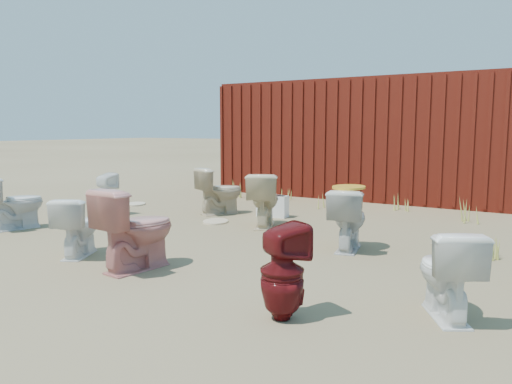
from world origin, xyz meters
The scene contains 21 objects.
ground centered at (0.00, 0.00, 0.00)m, with size 100.00×100.00×0.00m, color brown.
shipping_container centered at (0.00, 5.20, 1.20)m, with size 6.00×2.40×2.40m, color #4C0F0C.
toilet_front_a centered at (-2.99, -1.06, 0.38)m, with size 0.43×0.75×0.76m, color silver.
toilet_front_pink centered at (-0.04, -1.65, 0.42)m, with size 0.47×0.83×0.84m, color tan.
toilet_front_c centered at (-0.98, -1.60, 0.33)m, with size 0.37×0.66×0.67m, color white.
toilet_front_maroon centered at (1.87, -2.05, 0.37)m, with size 0.33×0.34×0.73m, color #5E1012.
toilet_front_e centered at (2.90, -1.36, 0.35)m, with size 0.39×0.68×0.69m, color white.
toilet_back_a centered at (-2.74, 0.36, 0.35)m, with size 0.32×0.32×0.70m, color white.
toilet_back_beige_left centered at (-0.08, 0.94, 0.39)m, with size 0.44×0.77×0.79m, color beige.
toilet_back_beige_right centered at (-1.25, 1.48, 0.39)m, with size 0.43×0.76×0.78m, color beige.
toilet_back_yellowlid centered at (1.49, 0.25, 0.37)m, with size 0.41×0.72×0.73m, color silver.
yellow_lid centered at (1.49, 0.25, 0.74)m, with size 0.37×0.46×0.03m, color gold.
loose_tank centered at (-0.37, 1.71, 0.17)m, with size 0.50×0.20×0.35m, color white.
loose_lid_near centered at (-0.87, 0.83, 0.01)m, with size 0.38×0.49×0.02m, color beige.
loose_lid_far centered at (-3.20, 1.47, 0.01)m, with size 0.36×0.47×0.02m, color beige.
weed_clump_a centered at (-2.09, 3.21, 0.17)m, with size 0.36×0.36×0.34m, color #9E9F3F.
weed_clump_b centered at (0.08, 2.95, 0.13)m, with size 0.32×0.32×0.26m, color #9E9F3F.
weed_clump_c centered at (2.43, 2.83, 0.18)m, with size 0.36×0.36×0.36m, color #9E9F3F.
weed_clump_d centered at (-1.13, 3.50, 0.13)m, with size 0.30×0.30×0.25m, color #9E9F3F.
weed_clump_e centered at (1.20, 3.50, 0.14)m, with size 0.34×0.34×0.27m, color #9E9F3F.
weed_clump_f centered at (2.95, 0.72, 0.12)m, with size 0.28×0.28×0.24m, color #9E9F3F.
Camera 1 is at (3.59, -5.22, 1.43)m, focal length 35.00 mm.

